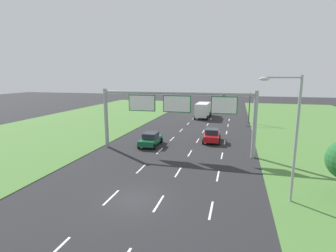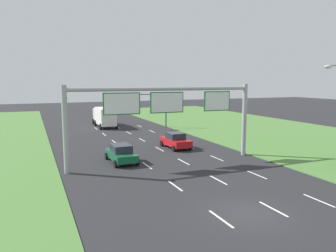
# 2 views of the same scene
# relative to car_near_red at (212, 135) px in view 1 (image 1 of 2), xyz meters

# --- Properties ---
(ground_plane) EXTENTS (200.00, 200.00, 0.00)m
(ground_plane) POSITION_rel_car_near_red_xyz_m (-3.59, -17.89, -0.83)
(ground_plane) COLOR #262628
(grass_verge_left) EXTENTS (24.00, 120.00, 0.06)m
(grass_verge_left) POSITION_rel_car_near_red_xyz_m (-24.59, -7.89, -0.80)
(grass_verge_left) COLOR #4C7A38
(grass_verge_left) RESTS_ON ground_plane
(lane_dashes_inner_left) EXTENTS (0.14, 56.40, 0.01)m
(lane_dashes_inner_left) POSITION_rel_car_near_red_xyz_m (-5.34, -8.89, -0.82)
(lane_dashes_inner_left) COLOR white
(lane_dashes_inner_left) RESTS_ON ground_plane
(lane_dashes_inner_right) EXTENTS (0.14, 56.40, 0.01)m
(lane_dashes_inner_right) POSITION_rel_car_near_red_xyz_m (-1.84, -8.89, -0.82)
(lane_dashes_inner_right) COLOR white
(lane_dashes_inner_right) RESTS_ON ground_plane
(lane_dashes_slip) EXTENTS (0.14, 56.40, 0.01)m
(lane_dashes_slip) POSITION_rel_car_near_red_xyz_m (1.66, -8.89, -0.82)
(lane_dashes_slip) COLOR white
(lane_dashes_slip) RESTS_ON ground_plane
(car_near_red) EXTENTS (2.35, 4.25, 1.68)m
(car_near_red) POSITION_rel_car_near_red_xyz_m (0.00, 0.00, 0.00)
(car_near_red) COLOR red
(car_near_red) RESTS_ON ground_plane
(car_lead_silver) EXTENTS (2.26, 4.36, 1.61)m
(car_lead_silver) POSITION_rel_car_near_red_xyz_m (-7.09, -3.84, -0.02)
(car_lead_silver) COLOR #145633
(car_lead_silver) RESTS_ON ground_plane
(box_truck) EXTENTS (2.76, 8.15, 3.04)m
(box_truck) POSITION_rel_car_near_red_xyz_m (-3.63, 19.96, 0.84)
(box_truck) COLOR silver
(box_truck) RESTS_ON ground_plane
(sign_gantry) EXTENTS (17.24, 0.44, 7.00)m
(sign_gantry) POSITION_rel_car_near_red_xyz_m (-3.49, -5.70, 4.11)
(sign_gantry) COLOR #9EA0A5
(sign_gantry) RESTS_ON ground_plane
(traffic_light_mast) EXTENTS (4.76, 0.49, 5.60)m
(traffic_light_mast) POSITION_rel_car_near_red_xyz_m (3.22, 15.27, 3.04)
(traffic_light_mast) COLOR #47494F
(traffic_light_mast) RESTS_ON ground_plane
(street_lamp) EXTENTS (2.61, 0.32, 8.50)m
(street_lamp) POSITION_rel_car_near_red_xyz_m (6.39, -15.37, 4.25)
(street_lamp) COLOR #9EA0A5
(street_lamp) RESTS_ON ground_plane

